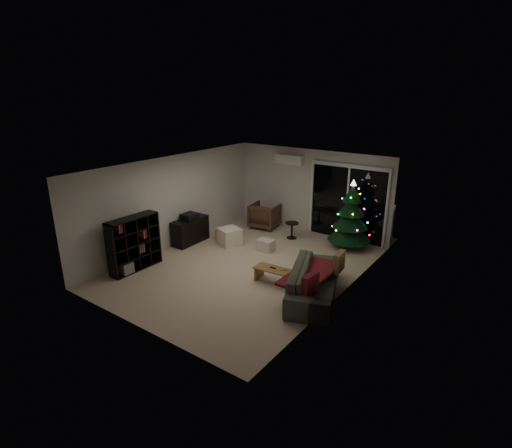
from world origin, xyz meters
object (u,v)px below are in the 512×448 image
Objects in this scene: bookshelf at (130,242)px; christmas_tree at (351,214)px; armchair at (265,216)px; media_cabinet at (190,231)px; coffee_table at (279,277)px; sofa at (314,281)px.

christmas_tree is (3.80, 4.35, 0.29)m from bookshelf.
bookshelf is at bearing 68.41° from armchair.
bookshelf is 1.16× the size of media_cabinet.
bookshelf is at bearing -131.12° from christmas_tree.
armchair is at bearing 65.34° from media_cabinet.
coffee_table is at bearing 5.30° from bookshelf.
bookshelf is 4.46m from armchair.
media_cabinet is at bearing 164.31° from coffee_table.
coffee_table is 3.13m from christmas_tree.
armchair is at bearing 27.22° from sofa.
media_cabinet is 0.49× the size of sofa.
media_cabinet is at bearing 73.88° from bookshelf.
coffee_table is at bearing -13.35° from media_cabinet.
christmas_tree reaches higher than media_cabinet.
sofa reaches higher than coffee_table.
media_cabinet is 0.60× the size of christmas_tree.
media_cabinet reaches higher than coffee_table.
sofa is at bearing -80.50° from christmas_tree.
bookshelf reaches higher than armchair.
media_cabinet is 4.49m from christmas_tree.
coffee_table is at bearing -97.24° from christmas_tree.
bookshelf is 1.18× the size of coffee_table.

